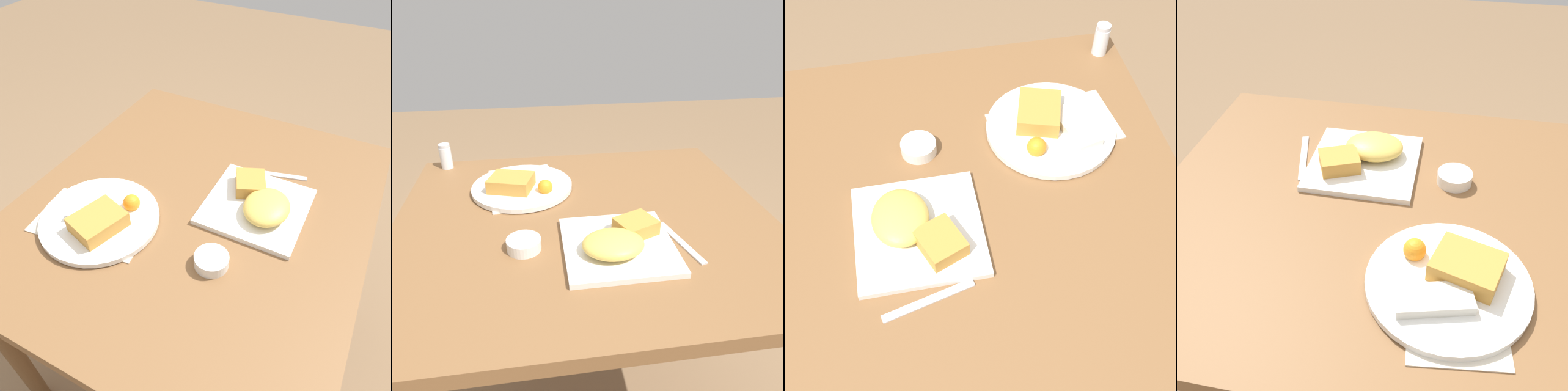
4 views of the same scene
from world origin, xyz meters
TOP-DOWN VIEW (x-y plane):
  - ground_plane at (0.00, 0.00)m, footprint 8.00×8.00m
  - dining_table at (0.00, 0.00)m, footprint 1.01×0.89m
  - menu_card at (-0.18, 0.20)m, footprint 0.20×0.31m
  - plate_square_near at (0.06, -0.16)m, footprint 0.26×0.26m
  - plate_oval_far at (-0.17, 0.18)m, footprint 0.30×0.30m
  - sauce_ramekin at (-0.16, -0.12)m, footprint 0.08×0.08m
  - butter_knife at (0.21, -0.15)m, footprint 0.06×0.18m

SIDE VIEW (x-z plane):
  - ground_plane at x=0.00m, z-range 0.00..0.00m
  - dining_table at x=0.00m, z-range 0.29..1.05m
  - menu_card at x=-0.18m, z-range 0.76..0.76m
  - butter_knife at x=0.21m, z-range 0.76..0.76m
  - sauce_ramekin at x=-0.16m, z-range 0.76..0.79m
  - plate_oval_far at x=-0.17m, z-range 0.75..0.81m
  - plate_square_near at x=0.06m, z-range 0.75..0.81m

